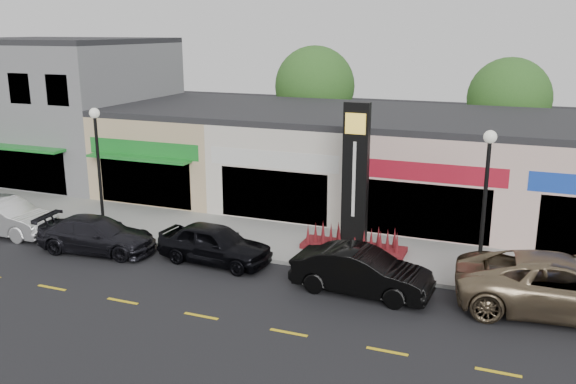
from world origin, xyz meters
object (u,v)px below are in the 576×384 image
Objects in this scene: lamp_west_near at (98,158)px; car_black_conv at (362,271)px; car_black_sedan at (215,244)px; pylon_sign at (355,200)px; car_dark_sedan at (97,235)px; car_gold_suv at (563,286)px; lamp_east_near at (485,193)px; car_white_van at (4,217)px.

lamp_west_near is 12.71m from car_black_conv.
car_black_sedan is 0.95× the size of car_black_conv.
pylon_sign reaches higher than car_dark_sedan.
lamp_west_near reaches higher than car_gold_suv.
car_black_sedan is (-4.77, -2.92, -1.50)m from pylon_sign.
car_gold_suv is (7.65, -2.73, -1.35)m from pylon_sign.
lamp_west_near is at bearing 180.00° from lamp_east_near.
car_black_conv is at bearing -91.34° from car_white_van.
car_gold_suv is (12.43, 0.19, 0.15)m from car_black_sedan.
car_black_sedan is at bearing -148.55° from pylon_sign.
pylon_sign is 1.21× the size of car_dark_sedan.
car_black_sedan is 0.68× the size of car_gold_suv.
car_dark_sedan is 1.08× the size of car_black_sedan.
car_gold_suv reaches higher than car_black_sedan.
car_white_van is at bearing -175.35° from lamp_east_near.
car_dark_sedan is at bearing 101.81° from car_black_sedan.
car_gold_suv is at bearing -93.28° from car_dark_sedan.
lamp_east_near is 0.91× the size of pylon_sign.
car_white_van is 1.01× the size of car_black_conv.
lamp_west_near is 18.86m from car_gold_suv.
car_black_conv is at bearing -8.84° from lamp_west_near.
car_black_sedan is (10.26, 0.41, -0.03)m from car_white_van.
lamp_east_near is 1.11× the size of car_dark_sedan.
car_black_conv is 0.72× the size of car_gold_suv.
pylon_sign is at bearing -77.88° from car_white_van.
car_black_sedan is at bearing -88.48° from car_dark_sedan.
lamp_east_near is at bearing 62.85° from car_gold_suv.
car_dark_sedan is 5.10m from car_black_sedan.
car_black_sedan reaches higher than car_dark_sedan.
car_black_conv is at bearing 91.98° from car_gold_suv.
lamp_west_near is 5.11m from car_white_van.
lamp_west_near is 1.00× the size of lamp_east_near.
lamp_west_near and lamp_east_near have the same top height.
car_white_van is (-15.04, -3.33, -1.47)m from pylon_sign.
lamp_west_near is at bearing 83.07° from car_black_sedan.
lamp_east_near is 10.21m from car_black_sedan.
car_dark_sedan is at bearing -159.90° from pylon_sign.
lamp_west_near is 3.55m from car_dark_sedan.
lamp_east_near reaches higher than car_gold_suv.
lamp_west_near reaches higher than car_white_van.
car_white_van is (-4.04, -1.63, -2.67)m from lamp_west_near.
lamp_east_near is at bearing -88.81° from car_dark_sedan.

